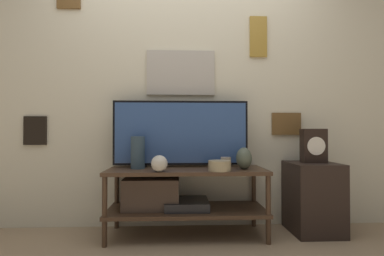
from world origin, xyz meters
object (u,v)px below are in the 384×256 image
television (181,133)px  mantel_clock (314,146)px  vase_tall_ceramic (138,153)px  vase_wide_bowl (220,166)px  vase_urn_stoneware (244,158)px  vase_round_glass (159,164)px  candle_jar (226,163)px

television → mantel_clock: bearing=-4.0°
vase_tall_ceramic → mantel_clock: size_ratio=0.92×
television → vase_wide_bowl: television is taller
vase_urn_stoneware → mantel_clock: mantel_clock is taller
vase_round_glass → vase_tall_ceramic: 0.29m
vase_round_glass → mantel_clock: mantel_clock is taller
television → mantel_clock: (1.15, -0.08, -0.11)m
candle_jar → mantel_clock: size_ratio=0.33×
vase_tall_ceramic → vase_wide_bowl: bearing=-14.6°
vase_wide_bowl → vase_urn_stoneware: (0.22, 0.09, 0.05)m
vase_round_glass → vase_tall_ceramic: bearing=132.9°
vase_urn_stoneware → mantel_clock: size_ratio=0.61×
vase_urn_stoneware → candle_jar: size_ratio=1.89×
vase_wide_bowl → candle_jar: size_ratio=1.88×
vase_wide_bowl → vase_tall_ceramic: 0.69m
candle_jar → mantel_clock: bearing=2.4°
candle_jar → television: bearing=163.2°
television → vase_round_glass: size_ratio=9.24×
vase_wide_bowl → mantel_clock: 0.88m
vase_round_glass → candle_jar: bearing=19.6°
vase_urn_stoneware → mantel_clock: 0.65m
vase_round_glass → mantel_clock: 1.35m
vase_round_glass → vase_wide_bowl: vase_round_glass is taller
vase_round_glass → vase_wide_bowl: size_ratio=0.71×
television → candle_jar: size_ratio=12.33×
television → vase_urn_stoneware: 0.59m
television → candle_jar: (0.38, -0.11, -0.25)m
mantel_clock → vase_round_glass: bearing=-170.2°
vase_wide_bowl → mantel_clock: size_ratio=0.61×
mantel_clock → vase_tall_ceramic: bearing=-179.2°
candle_jar → vase_round_glass: bearing=-160.4°
vase_round_glass → vase_wide_bowl: 0.47m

